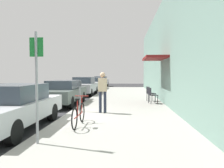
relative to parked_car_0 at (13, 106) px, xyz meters
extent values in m
plane|color=#2D2D30|center=(1.10, 1.95, -0.73)|extent=(60.00, 60.00, 0.00)
cube|color=#9E9B93|center=(3.35, 3.95, -0.67)|extent=(4.50, 32.00, 0.12)
cube|color=gray|center=(5.75, 3.95, 2.27)|extent=(0.30, 32.00, 6.00)
cube|color=maroon|center=(5.05, 5.25, 1.87)|extent=(1.10, 2.80, 0.12)
cube|color=#B7B7BC|center=(0.00, -0.04, -0.12)|extent=(1.80, 4.40, 0.58)
cube|color=#333D47|center=(0.00, 0.11, 0.43)|extent=(1.48, 2.11, 0.52)
cylinder|color=black|center=(0.79, 1.33, -0.41)|extent=(0.22, 0.64, 0.64)
cylinder|color=black|center=(-0.79, 1.33, -0.41)|extent=(0.22, 0.64, 0.64)
cylinder|color=black|center=(0.79, -1.40, -0.41)|extent=(0.22, 0.64, 0.64)
cube|color=#47514C|center=(0.00, 5.30, -0.11)|extent=(1.80, 4.40, 0.60)
cube|color=#333D47|center=(0.00, 5.45, 0.42)|extent=(1.48, 2.11, 0.47)
cylinder|color=black|center=(0.79, 6.66, -0.41)|extent=(0.22, 0.64, 0.64)
cylinder|color=black|center=(-0.79, 6.66, -0.41)|extent=(0.22, 0.64, 0.64)
cylinder|color=black|center=(0.79, 3.93, -0.41)|extent=(0.22, 0.64, 0.64)
cylinder|color=black|center=(-0.79, 3.93, -0.41)|extent=(0.22, 0.64, 0.64)
cube|color=#B7B7BC|center=(0.00, 11.02, -0.08)|extent=(1.80, 4.40, 0.65)
cube|color=#333D47|center=(0.00, 11.17, 0.50)|extent=(1.48, 2.11, 0.52)
cylinder|color=black|center=(0.79, 12.38, -0.41)|extent=(0.22, 0.64, 0.64)
cylinder|color=black|center=(-0.79, 12.38, -0.41)|extent=(0.22, 0.64, 0.64)
cylinder|color=black|center=(0.79, 9.65, -0.41)|extent=(0.22, 0.64, 0.64)
cylinder|color=black|center=(-0.79, 9.65, -0.41)|extent=(0.22, 0.64, 0.64)
cube|color=#B7B7BC|center=(0.00, 17.02, -0.11)|extent=(1.80, 4.40, 0.60)
cube|color=#333D47|center=(0.00, 17.17, 0.41)|extent=(1.48, 2.11, 0.43)
cylinder|color=black|center=(0.79, 18.39, -0.41)|extent=(0.22, 0.64, 0.64)
cylinder|color=black|center=(-0.79, 18.39, -0.41)|extent=(0.22, 0.64, 0.64)
cylinder|color=black|center=(0.79, 15.66, -0.41)|extent=(0.22, 0.64, 0.64)
cylinder|color=black|center=(-0.79, 15.66, -0.41)|extent=(0.22, 0.64, 0.64)
cube|color=silver|center=(0.00, 22.35, -0.07)|extent=(1.80, 4.40, 0.68)
cube|color=#333D47|center=(0.00, 22.50, 0.48)|extent=(1.48, 2.11, 0.42)
cylinder|color=black|center=(0.79, 23.71, -0.41)|extent=(0.22, 0.64, 0.64)
cylinder|color=black|center=(-0.79, 23.71, -0.41)|extent=(0.22, 0.64, 0.64)
cylinder|color=black|center=(0.79, 20.98, -0.41)|extent=(0.22, 0.64, 0.64)
cylinder|color=black|center=(-0.79, 20.98, -0.41)|extent=(0.22, 0.64, 0.64)
cylinder|color=slate|center=(1.55, 2.67, -0.06)|extent=(0.07, 0.07, 1.10)
cube|color=#383D42|center=(1.55, 2.67, 0.60)|extent=(0.12, 0.10, 0.22)
cylinder|color=gray|center=(1.50, -1.62, 0.69)|extent=(0.06, 0.06, 2.60)
cube|color=#19722D|center=(1.50, -1.60, 1.64)|extent=(0.32, 0.02, 0.44)
torus|color=black|center=(2.07, 0.69, -0.28)|extent=(0.04, 0.66, 0.66)
torus|color=black|center=(2.07, -0.36, -0.28)|extent=(0.04, 0.66, 0.66)
cylinder|color=maroon|center=(2.07, 0.17, -0.28)|extent=(0.04, 1.05, 0.04)
cylinder|color=maroon|center=(2.07, 0.02, -0.03)|extent=(0.04, 0.04, 0.50)
cube|color=black|center=(2.07, 0.02, 0.24)|extent=(0.10, 0.20, 0.06)
cylinder|color=maroon|center=(2.07, 0.64, 0.00)|extent=(0.03, 0.03, 0.56)
cylinder|color=maroon|center=(2.07, 0.64, 0.28)|extent=(0.46, 0.03, 0.03)
cylinder|color=black|center=(5.16, 5.66, -0.38)|extent=(0.04, 0.04, 0.45)
cylinder|color=black|center=(5.26, 5.30, -0.38)|extent=(0.04, 0.04, 0.45)
cylinder|color=black|center=(4.79, 5.57, -0.38)|extent=(0.04, 0.04, 0.45)
cylinder|color=black|center=(4.89, 5.20, -0.38)|extent=(0.04, 0.04, 0.45)
cube|color=black|center=(5.02, 5.43, -0.14)|extent=(0.54, 0.54, 0.03)
cube|color=black|center=(4.83, 5.38, 0.06)|extent=(0.14, 0.43, 0.40)
cylinder|color=black|center=(5.16, 6.66, -0.38)|extent=(0.04, 0.04, 0.45)
cylinder|color=black|center=(5.26, 6.30, -0.38)|extent=(0.04, 0.04, 0.45)
cylinder|color=black|center=(4.79, 6.56, -0.38)|extent=(0.04, 0.04, 0.45)
cylinder|color=black|center=(4.89, 6.19, -0.38)|extent=(0.04, 0.04, 0.45)
cube|color=black|center=(5.02, 6.43, -0.14)|extent=(0.54, 0.54, 0.03)
cube|color=black|center=(4.83, 6.37, 0.06)|extent=(0.15, 0.43, 0.40)
cylinder|color=#232838|center=(2.47, 2.42, -0.16)|extent=(0.12, 0.12, 0.90)
cylinder|color=#232838|center=(2.67, 2.42, -0.16)|extent=(0.12, 0.12, 0.90)
cube|color=#CCB28C|center=(2.57, 2.42, 0.57)|extent=(0.36, 0.22, 0.56)
sphere|color=tan|center=(2.57, 2.42, 0.98)|extent=(0.22, 0.22, 0.22)
camera|label=1|loc=(3.59, -6.40, 1.02)|focal=34.17mm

